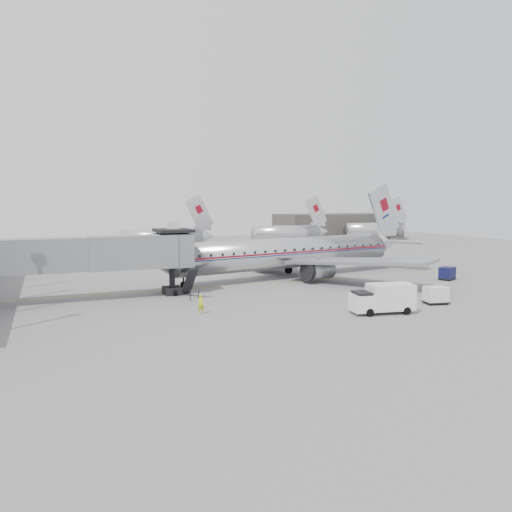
{
  "coord_description": "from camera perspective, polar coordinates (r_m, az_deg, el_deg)",
  "views": [
    {
      "loc": [
        -20.37,
        -43.8,
        9.04
      ],
      "look_at": [
        0.17,
        5.02,
        3.2
      ],
      "focal_mm": 35.0,
      "sensor_mm": 36.0,
      "label": 1
    }
  ],
  "objects": [
    {
      "name": "jet_bridge",
      "position": [
        47.85,
        -18.25,
        0.14
      ],
      "size": [
        21.0,
        6.2,
        7.1
      ],
      "color": "slate",
      "rests_on": "ground"
    },
    {
      "name": "ground",
      "position": [
        49.14,
        2.1,
        -4.31
      ],
      "size": [
        160.0,
        160.0,
        0.0
      ],
      "primitive_type": "plane",
      "color": "slate",
      "rests_on": "ground"
    },
    {
      "name": "distant_aircraft_far",
      "position": [
        116.36,
        13.36,
        3.02
      ],
      "size": [
        16.39,
        3.2,
        10.26
      ],
      "color": "silver",
      "rests_on": "ground"
    },
    {
      "name": "baggage_cart_white",
      "position": [
        46.88,
        19.85,
        -4.19
      ],
      "size": [
        2.2,
        1.84,
        1.54
      ],
      "rotation": [
        0.0,
        0.0,
        -0.19
      ],
      "color": "silver",
      "rests_on": "ground"
    },
    {
      "name": "hangar",
      "position": [
        122.81,
        9.39,
        3.39
      ],
      "size": [
        30.0,
        12.0,
        6.0
      ],
      "primitive_type": "cube",
      "color": "#3B3735",
      "rests_on": "ground"
    },
    {
      "name": "service_van",
      "position": [
        41.68,
        14.3,
        -4.67
      ],
      "size": [
        5.34,
        2.85,
        2.38
      ],
      "rotation": [
        0.0,
        0.0,
        -0.19
      ],
      "color": "white",
      "rests_on": "ground"
    },
    {
      "name": "distant_aircraft_near",
      "position": [
        88.01,
        -10.58,
        2.08
      ],
      "size": [
        16.39,
        3.2,
        10.26
      ],
      "color": "silver",
      "rests_on": "ground"
    },
    {
      "name": "apron_line",
      "position": [
        55.74,
        2.3,
        -3.04
      ],
      "size": [
        60.0,
        0.15,
        0.01
      ],
      "primitive_type": "cube",
      "rotation": [
        0.0,
        0.0,
        1.57
      ],
      "color": "gold",
      "rests_on": "ground"
    },
    {
      "name": "distant_aircraft_mid",
      "position": [
        100.45,
        3.58,
        2.68
      ],
      "size": [
        16.39,
        3.2,
        10.26
      ],
      "color": "silver",
      "rests_on": "ground"
    },
    {
      "name": "ramp_worker",
      "position": [
        40.46,
        -6.3,
        -5.5
      ],
      "size": [
        0.62,
        0.45,
        1.59
      ],
      "primitive_type": "imported",
      "rotation": [
        0.0,
        0.0,
        0.12
      ],
      "color": "#C0D118",
      "rests_on": "ground"
    },
    {
      "name": "airliner",
      "position": [
        59.77,
        4.27,
        0.39
      ],
      "size": [
        36.3,
        33.35,
        11.56
      ],
      "rotation": [
        0.0,
        0.0,
        0.18
      ],
      "color": "silver",
      "rests_on": "ground"
    },
    {
      "name": "baggage_cart_navy",
      "position": [
        61.54,
        21.01,
        -1.83
      ],
      "size": [
        2.32,
        2.09,
        1.49
      ],
      "rotation": [
        0.0,
        0.0,
        0.42
      ],
      "color": "#0E1139",
      "rests_on": "ground"
    }
  ]
}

